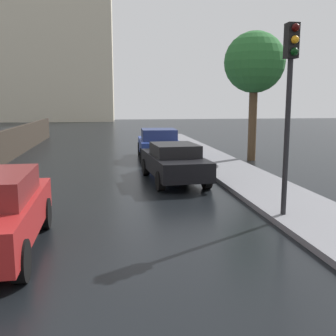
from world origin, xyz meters
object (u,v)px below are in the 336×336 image
car_blue_far_ahead (158,143)px  traffic_light (290,85)px  street_tree_near (254,64)px  car_black_behind_camera (174,162)px

car_blue_far_ahead → traffic_light: bearing=-79.2°
traffic_light → street_tree_near: street_tree_near is taller
car_black_behind_camera → street_tree_near: street_tree_near is taller
car_blue_far_ahead → car_black_behind_camera: car_blue_far_ahead is taller
traffic_light → car_black_behind_camera: bearing=110.0°
car_blue_far_ahead → traffic_light: size_ratio=0.91×
car_blue_far_ahead → street_tree_near: bearing=-13.3°
car_blue_far_ahead → car_black_behind_camera: size_ratio=0.90×
traffic_light → car_blue_far_ahead: bearing=98.8°
car_blue_far_ahead → car_black_behind_camera: bearing=-89.6°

